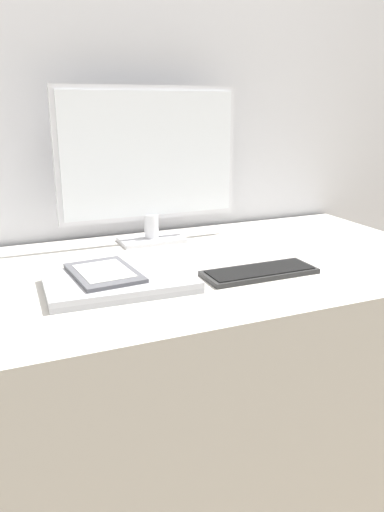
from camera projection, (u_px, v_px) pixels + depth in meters
wall_back at (128, 84)px, 1.49m from camera, size 3.60×0.05×2.40m
desk at (182, 395)px, 1.37m from camera, size 1.47×0.74×0.75m
monitor at (149, 161)px, 1.42m from camera, size 0.53×0.11×0.44m
keyboard at (259, 272)px, 1.20m from camera, size 0.28×0.10×0.01m
laptop at (120, 282)px, 1.12m from camera, size 0.34×0.22×0.02m
ereader at (104, 273)px, 1.12m from camera, size 0.15×0.21×0.01m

